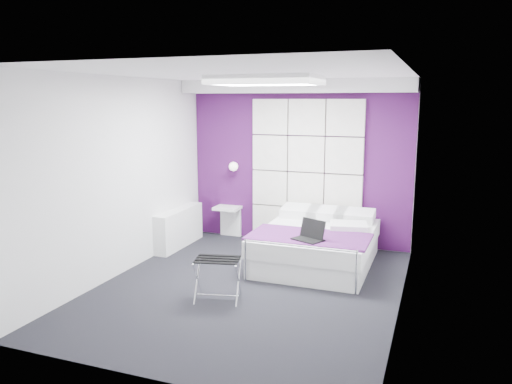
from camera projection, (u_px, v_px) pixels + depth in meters
floor at (249, 288)px, 6.18m from camera, size 4.40×4.40×0.00m
ceiling at (248, 73)px, 5.71m from camera, size 4.40×4.40×0.00m
wall_back at (298, 163)px, 7.98m from camera, size 3.60×0.00×3.60m
wall_left at (121, 177)px, 6.56m from camera, size 0.00×4.40×4.40m
wall_right at (405, 194)px, 5.33m from camera, size 0.00×4.40×4.40m
accent_wall at (298, 163)px, 7.97m from camera, size 3.58×0.02×2.58m
soffit at (295, 86)px, 7.53m from camera, size 3.58×0.50×0.20m
headboard at (306, 172)px, 7.89m from camera, size 1.80×0.08×2.30m
skylight at (265, 79)px, 6.27m from camera, size 1.36×0.86×0.12m
wall_lamp at (234, 166)px, 8.22m from camera, size 0.15×0.15×0.15m
radiator at (179, 228)px, 7.91m from camera, size 0.22×1.20×0.60m
bed at (317, 245)px, 7.03m from camera, size 1.58×1.90×0.67m
nightstand at (227, 208)px, 8.35m from camera, size 0.42×0.33×0.05m
luggage_rack at (218, 279)px, 5.78m from camera, size 0.51×0.37×0.50m
laptop at (309, 235)px, 6.38m from camera, size 0.37×0.26×0.26m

